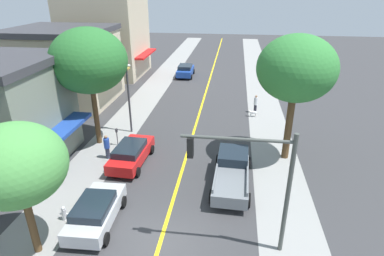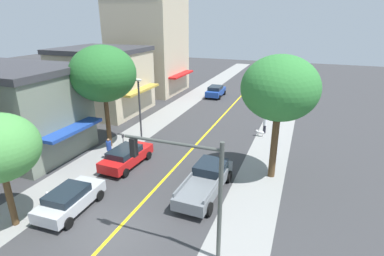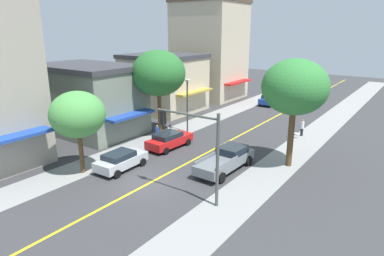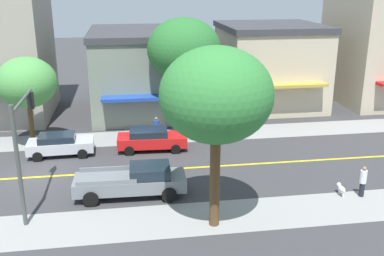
% 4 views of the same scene
% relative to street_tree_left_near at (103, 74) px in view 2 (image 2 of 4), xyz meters
% --- Properties ---
extents(ground_plane, '(140.00, 140.00, 0.00)m').
position_rel_street_tree_left_near_xyz_m(ground_plane, '(7.00, -9.77, -6.33)').
color(ground_plane, '#38383A').
extents(sidewalk_left, '(3.25, 126.00, 0.01)m').
position_rel_street_tree_left_near_xyz_m(sidewalk_left, '(0.76, -9.77, -6.32)').
color(sidewalk_left, gray).
rests_on(sidewalk_left, ground).
extents(road_centerline_stripe, '(0.20, 126.00, 0.00)m').
position_rel_street_tree_left_near_xyz_m(road_centerline_stripe, '(7.00, -9.77, -6.33)').
color(road_centerline_stripe, yellow).
rests_on(road_centerline_stripe, ground).
extents(tan_rowhouse, '(12.40, 7.43, 7.10)m').
position_rel_street_tree_left_near_xyz_m(tan_rowhouse, '(-6.74, -3.47, -2.77)').
color(tan_rowhouse, gray).
rests_on(tan_rowhouse, ground).
extents(corner_shop_building, '(10.22, 8.78, 7.42)m').
position_rel_street_tree_left_near_xyz_m(corner_shop_building, '(-6.74, 8.81, -2.61)').
color(corner_shop_building, beige).
rests_on(corner_shop_building, ground).
extents(brick_apartment_block, '(10.67, 9.02, 14.81)m').
position_rel_street_tree_left_near_xyz_m(brick_apartment_block, '(-6.75, 19.94, 1.09)').
color(brick_apartment_block, beige).
rests_on(brick_apartment_block, ground).
extents(street_tree_left_near, '(5.36, 5.36, 8.63)m').
position_rel_street_tree_left_near_xyz_m(street_tree_left_near, '(0.00, 0.00, 0.00)').
color(street_tree_left_near, brown).
rests_on(street_tree_left_near, ground).
extents(street_tree_left_far, '(5.02, 5.02, 8.50)m').
position_rel_street_tree_left_near_xyz_m(street_tree_left_far, '(13.92, -0.47, 0.00)').
color(street_tree_left_far, brown).
rests_on(street_tree_left_far, ground).
extents(fire_hydrant, '(0.44, 0.24, 0.81)m').
position_rel_street_tree_left_near_xyz_m(fire_hydrant, '(1.72, -8.74, -5.93)').
color(fire_hydrant, silver).
rests_on(fire_hydrant, ground).
extents(parking_meter, '(0.12, 0.18, 1.36)m').
position_rel_street_tree_left_near_xyz_m(parking_meter, '(1.57, -0.26, -5.43)').
color(parking_meter, '#4C4C51').
rests_on(parking_meter, ground).
extents(traffic_light_mast, '(4.67, 0.32, 5.91)m').
position_rel_street_tree_left_near_xyz_m(traffic_light_mast, '(11.13, -9.36, -2.34)').
color(traffic_light_mast, '#474C47').
rests_on(traffic_light_mast, ground).
extents(street_lamp, '(0.70, 0.36, 5.67)m').
position_rel_street_tree_left_near_xyz_m(street_lamp, '(1.86, 2.27, -2.76)').
color(street_lamp, '#38383D').
rests_on(street_lamp, ground).
extents(red_sedan_left_curb, '(2.25, 4.77, 1.47)m').
position_rel_street_tree_left_near_xyz_m(red_sedan_left_curb, '(3.45, -2.75, -5.54)').
color(red_sedan_left_curb, red).
rests_on(red_sedan_left_curb, ground).
extents(silver_sedan_left_curb, '(2.21, 4.33, 1.44)m').
position_rel_street_tree_left_near_xyz_m(silver_sedan_left_curb, '(3.51, -8.81, -5.56)').
color(silver_sedan_left_curb, '#B7BABF').
rests_on(silver_sedan_left_curb, ground).
extents(blue_sedan_left_curb, '(2.17, 4.42, 1.55)m').
position_rel_street_tree_left_near_xyz_m(blue_sedan_left_curb, '(3.67, 20.04, -5.51)').
color(blue_sedan_left_curb, '#1E429E').
rests_on(blue_sedan_left_curb, ground).
extents(grey_pickup_truck, '(2.39, 6.00, 1.69)m').
position_rel_street_tree_left_near_xyz_m(grey_pickup_truck, '(10.25, -4.14, -5.46)').
color(grey_pickup_truck, slate).
rests_on(grey_pickup_truck, ground).
extents(pedestrian_blue_shirt, '(0.39, 0.39, 1.75)m').
position_rel_street_tree_left_near_xyz_m(pedestrian_blue_shirt, '(1.56, -2.25, -5.41)').
color(pedestrian_blue_shirt, '#33384C').
rests_on(pedestrian_blue_shirt, ground).
extents(pedestrian_white_shirt, '(0.36, 0.36, 1.73)m').
position_rel_street_tree_left_near_xyz_m(pedestrian_white_shirt, '(12.23, 7.97, -5.42)').
color(pedestrian_white_shirt, black).
rests_on(pedestrian_white_shirt, ground).
extents(small_dog, '(0.82, 0.30, 0.62)m').
position_rel_street_tree_left_near_xyz_m(small_dog, '(11.96, 6.93, -5.92)').
color(small_dog, silver).
rests_on(small_dog, ground).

